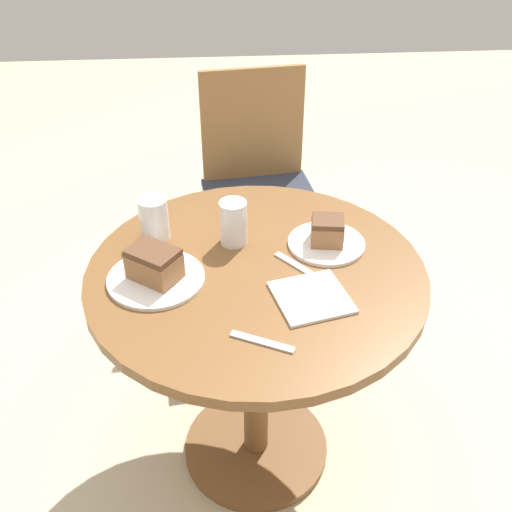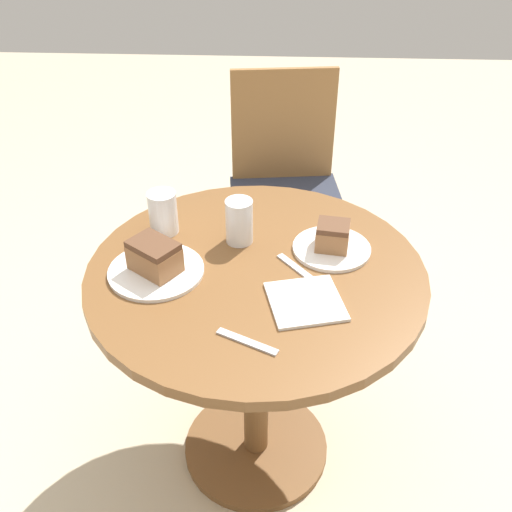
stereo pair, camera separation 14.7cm
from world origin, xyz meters
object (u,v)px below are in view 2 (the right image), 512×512
(chair, at_px, (286,192))
(cake_slice_near, at_px, (333,236))
(plate_near, at_px, (332,248))
(cake_slice_far, at_px, (154,256))
(glass_lemonade, at_px, (239,224))
(glass_water, at_px, (163,214))
(plate_far, at_px, (156,271))

(chair, xyz_separation_m, cake_slice_near, (0.12, -0.71, 0.28))
(chair, relative_size, cake_slice_near, 9.85)
(plate_near, distance_m, cake_slice_far, 0.46)
(cake_slice_near, xyz_separation_m, glass_lemonade, (-0.24, 0.03, 0.01))
(cake_slice_near, height_order, glass_lemonade, glass_lemonade)
(cake_slice_far, xyz_separation_m, glass_water, (-0.01, 0.19, 0.00))
(plate_near, distance_m, cake_slice_near, 0.04)
(chair, height_order, glass_water, chair)
(plate_far, distance_m, cake_slice_far, 0.04)
(plate_far, height_order, glass_water, glass_water)
(glass_water, bearing_deg, cake_slice_near, -8.56)
(glass_lemonade, bearing_deg, glass_water, 170.07)
(glass_water, bearing_deg, chair, 62.76)
(chair, distance_m, cake_slice_near, 0.77)
(glass_lemonade, bearing_deg, cake_slice_near, -7.39)
(plate_near, bearing_deg, plate_far, -164.91)
(plate_far, xyz_separation_m, glass_lemonade, (0.20, 0.15, 0.05))
(cake_slice_near, height_order, glass_water, glass_water)
(plate_far, relative_size, cake_slice_far, 1.64)
(chair, xyz_separation_m, glass_lemonade, (-0.12, -0.68, 0.29))
(plate_near, bearing_deg, glass_water, 171.44)
(glass_water, bearing_deg, plate_near, -8.56)
(chair, distance_m, plate_near, 0.76)
(plate_near, relative_size, plate_far, 0.86)
(plate_far, height_order, glass_lemonade, glass_lemonade)
(glass_water, bearing_deg, glass_lemonade, -9.93)
(cake_slice_near, bearing_deg, plate_near, -45.00)
(cake_slice_near, distance_m, glass_water, 0.45)
(chair, distance_m, plate_far, 0.92)
(plate_far, bearing_deg, cake_slice_near, 15.09)
(plate_near, height_order, plate_far, same)
(chair, xyz_separation_m, plate_far, (-0.32, -0.83, 0.24))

